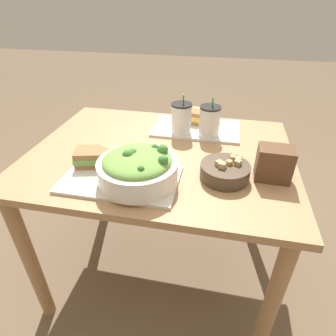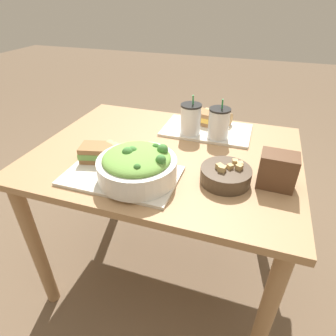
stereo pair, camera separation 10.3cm
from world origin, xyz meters
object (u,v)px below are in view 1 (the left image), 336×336
Objects in this scene: drink_cup_red at (209,122)px; salad_bowl at (138,167)px; baguette_far at (206,115)px; chip_bag at (274,163)px; sandwich_near at (92,157)px; sandwich_far at (192,116)px; soup_bowl at (225,171)px; drink_cup_dark at (181,119)px; baguette_near at (118,157)px.

salad_bowl is at bearing -117.08° from drink_cup_red.
chip_bag is (0.29, -0.46, 0.02)m from baguette_far.
sandwich_far is (0.33, 0.49, 0.00)m from sandwich_near.
drink_cup_red is 0.39m from chip_bag.
drink_cup_dark is at bearing 123.55° from soup_bowl.
chip_bag reaches higher than baguette_far.
salad_bowl is 0.49m from chip_bag.
baguette_near and baguette_far have the same top height.
sandwich_far is at bearing 78.01° from salad_bowl.
salad_bowl is at bearing -162.65° from soup_bowl.
drink_cup_red is at bearing 104.78° from soup_bowl.
baguette_far reaches higher than sandwich_near.
baguette_far is at bearing 123.91° from chip_bag.
soup_bowl is 0.18m from chip_bag.
salad_bowl is 2.23× the size of chip_bag.
sandwich_near is 0.55m from drink_cup_red.
sandwich_near is 0.46m from drink_cup_dark.
baguette_far is at bearing 72.31° from salad_bowl.
soup_bowl reaches higher than sandwich_near.
drink_cup_red is at bearing -22.97° from baguette_near.
soup_bowl and baguette_far have the same top height.
baguette_far is at bearing 38.81° from sandwich_near.
drink_cup_red is 1.45× the size of chip_bag.
sandwich_near is at bearing 124.32° from baguette_near.
soup_bowl is 0.51m from baguette_far.
drink_cup_red reaches higher than chip_bag.
baguette_far is at bearing 103.21° from soup_bowl.
sandwich_near is 0.79× the size of drink_cup_dark.
baguette_near is 1.33× the size of chip_bag.
soup_bowl is 1.23× the size of sandwich_far.
sandwich_far is at bearing 124.88° from drink_cup_red.
chip_bag is at bearing -64.90° from baguette_near.
baguette_near is at bearing -120.39° from drink_cup_dark.
sandwich_near is at bearing -129.62° from drink_cup_dark.
drink_cup_dark is (-0.10, -0.16, 0.03)m from baguette_far.
baguette_near is at bearing -102.38° from sandwich_far.
baguette_near is at bearing 166.01° from baguette_far.
sandwich_far is 0.17m from drink_cup_red.
baguette_near is 0.90× the size of drink_cup_dark.
salad_bowl is 1.68× the size of baguette_near.
sandwich_far is (0.23, 0.47, -0.00)m from baguette_near.
soup_bowl is (0.30, 0.09, -0.04)m from salad_bowl.
baguette_far is at bearing 100.02° from drink_cup_red.
soup_bowl is 0.51m from sandwich_near.
sandwich_near is at bearing -177.23° from soup_bowl.
salad_bowl is 0.62m from baguette_far.
sandwich_near is 0.59m from sandwich_far.
salad_bowl reaches higher than chip_bag.
salad_bowl reaches higher than soup_bowl.
drink_cup_red is at bearing 133.08° from chip_bag.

